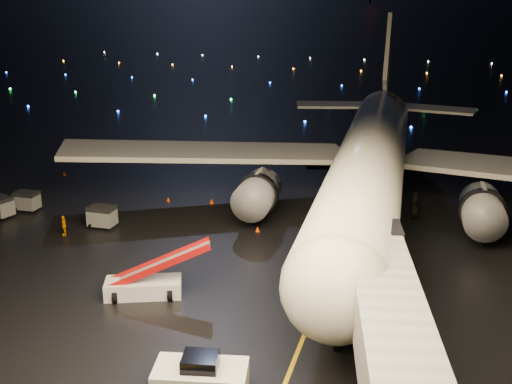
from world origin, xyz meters
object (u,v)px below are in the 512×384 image
baggage_cart_1 (27,201)px  airliner (374,119)px  baggage_cart_3 (0,207)px  belt_loader (142,271)px  baggage_cart_0 (102,217)px  crew_c (64,225)px  pushback_tug (201,375)px

baggage_cart_1 → airliner: bearing=17.5°
baggage_cart_1 → baggage_cart_3: bearing=-120.4°
belt_loader → baggage_cart_0: size_ratio=3.36×
crew_c → baggage_cart_1: baggage_cart_1 is taller
airliner → baggage_cart_3: airliner is taller
pushback_tug → belt_loader: (-7.45, 9.22, 0.66)m
baggage_cart_3 → baggage_cart_0: bearing=17.3°
baggage_cart_3 → airliner: bearing=36.8°
pushback_tug → crew_c: pushback_tug is taller
baggage_cart_0 → baggage_cart_1: 8.98m
pushback_tug → baggage_cart_0: size_ratio=2.15×
pushback_tug → belt_loader: size_ratio=0.64×
belt_loader → baggage_cart_1: size_ratio=3.53×
crew_c → baggage_cart_3: bearing=-128.9°
baggage_cart_1 → belt_loader: bearing=-35.8°
baggage_cart_0 → baggage_cart_3: size_ratio=1.00×
airliner → baggage_cart_1: (-30.15, -9.33, -7.39)m
baggage_cart_1 → baggage_cart_3: 2.49m
pushback_tug → baggage_cart_3: 32.92m
belt_loader → baggage_cart_3: 21.62m
belt_loader → baggage_cart_0: bearing=108.8°
airliner → crew_c: bearing=-151.5°
belt_loader → baggage_cart_1: bearing=123.4°
crew_c → pushback_tug: bearing=24.5°
crew_c → belt_loader: bearing=31.1°
pushback_tug → baggage_cart_3: (-26.26, 19.84, -0.18)m
belt_loader → baggage_cart_0: belt_loader is taller
belt_loader → baggage_cart_3: size_ratio=3.35×
crew_c → baggage_cart_0: baggage_cart_0 is taller
pushback_tug → crew_c: 25.36m
pushback_tug → baggage_cart_3: bearing=132.5°
belt_loader → crew_c: bearing=122.5°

